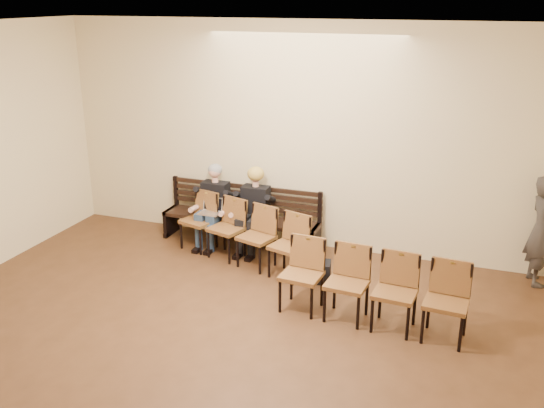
% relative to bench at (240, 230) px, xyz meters
% --- Properties ---
extents(room_walls, '(8.02, 10.01, 3.51)m').
position_rel_bench_xyz_m(room_walls, '(0.92, -3.86, 2.31)').
color(room_walls, beige).
rests_on(room_walls, ground).
extents(bench, '(2.60, 0.90, 0.45)m').
position_rel_bench_xyz_m(bench, '(0.00, 0.00, 0.00)').
color(bench, black).
rests_on(bench, ground).
extents(seated_man, '(0.52, 0.72, 1.25)m').
position_rel_bench_xyz_m(seated_man, '(-0.41, -0.12, 0.40)').
color(seated_man, black).
rests_on(seated_man, ground).
extents(seated_woman, '(0.52, 0.72, 1.22)m').
position_rel_bench_xyz_m(seated_woman, '(0.28, -0.12, 0.38)').
color(seated_woman, black).
rests_on(seated_woman, ground).
extents(laptop, '(0.37, 0.32, 0.24)m').
position_rel_bench_xyz_m(laptop, '(-0.37, -0.35, 0.34)').
color(laptop, silver).
rests_on(laptop, bench).
extents(water_bottle, '(0.07, 0.07, 0.23)m').
position_rel_bench_xyz_m(water_bottle, '(0.42, -0.33, 0.34)').
color(water_bottle, silver).
rests_on(water_bottle, bench).
extents(bag, '(0.44, 0.34, 0.29)m').
position_rel_bench_xyz_m(bag, '(1.53, -0.90, -0.08)').
color(bag, black).
rests_on(bag, ground).
extents(passerby, '(0.59, 0.75, 1.79)m').
position_rel_bench_xyz_m(passerby, '(4.42, 0.10, 0.67)').
color(passerby, '#36302C').
rests_on(passerby, ground).
extents(chair_row_front, '(2.26, 1.11, 0.91)m').
position_rel_bench_xyz_m(chair_row_front, '(0.29, -0.65, 0.23)').
color(chair_row_front, olive).
rests_on(chair_row_front, ground).
extents(chair_row_back, '(2.31, 0.67, 0.94)m').
position_rel_bench_xyz_m(chair_row_back, '(2.46, -1.81, 0.24)').
color(chair_row_back, olive).
rests_on(chair_row_back, ground).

